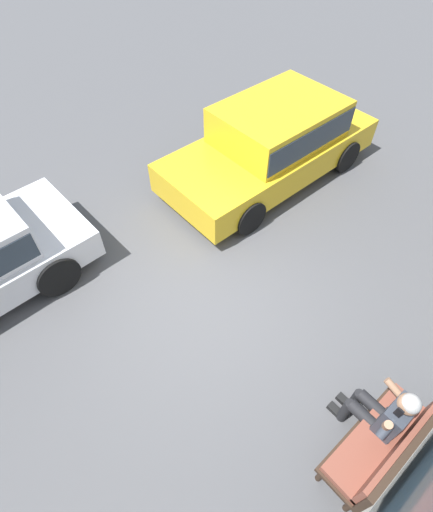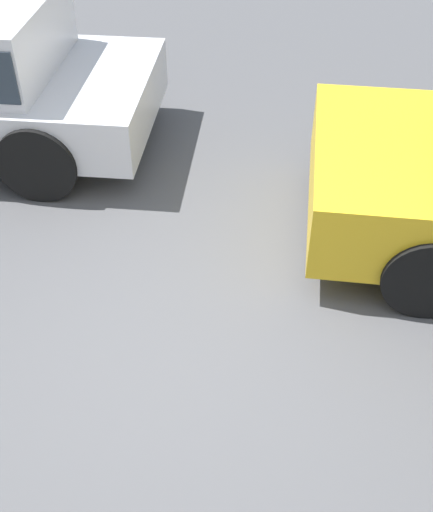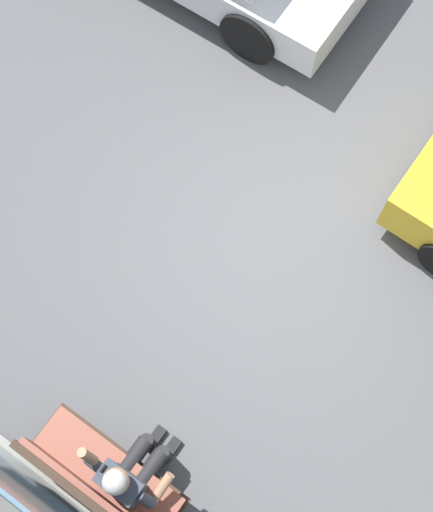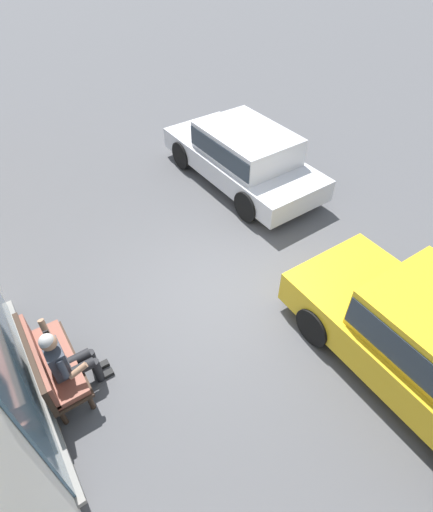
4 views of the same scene
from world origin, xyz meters
name	(u,v)px [view 3 (image 3 of 4)]	position (x,y,z in m)	size (l,w,h in m)	color
ground_plane	(273,245)	(0.00, 0.00, 0.00)	(60.00, 60.00, 0.00)	#4C4C4F
bench	(98,484)	(-0.09, 2.90, 0.54)	(1.46, 0.55, 0.97)	#332319
person_on_phone	(130,475)	(-0.28, 2.68, 0.68)	(0.73, 0.74, 1.31)	black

